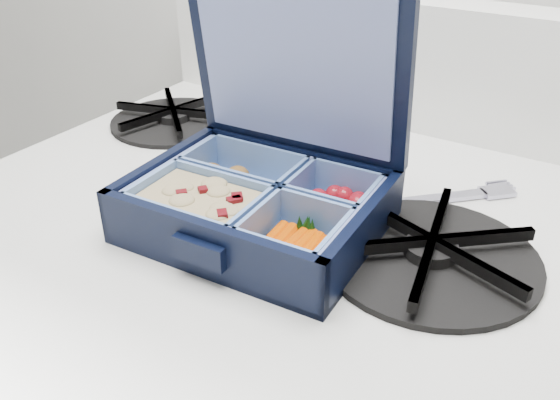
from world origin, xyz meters
The scene contains 4 objects.
bento_box centered at (0.15, 1.64, 0.98)m, with size 0.21×0.16×0.05m, color black, non-canonical shape.
burner_grate centered at (0.30, 1.68, 0.97)m, with size 0.18×0.18×0.03m, color black.
burner_grate_rear centered at (-0.07, 1.79, 0.96)m, with size 0.15×0.15×0.02m, color black.
fork centered at (0.25, 1.75, 0.96)m, with size 0.03×0.19×0.01m, color #A4A1B8, non-canonical shape.
Camera 1 is at (0.40, 1.27, 1.24)m, focal length 38.00 mm.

